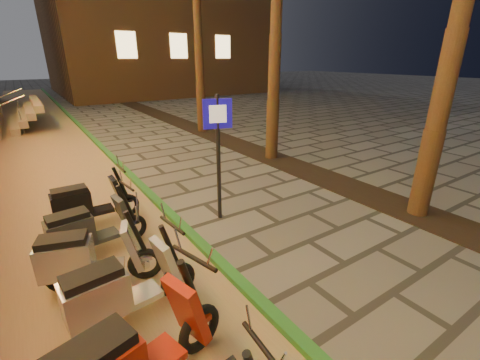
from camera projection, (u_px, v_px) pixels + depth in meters
parking_strip at (54, 167)px, 9.93m from camera, size 3.40×60.00×0.01m
green_curb at (111, 156)px, 10.80m from camera, size 0.18×60.00×0.10m
planting_strip at (315, 174)px, 9.28m from camera, size 1.20×40.00×0.02m
pedestrian_sign at (218, 142)px, 6.19m from camera, size 0.54×0.19×2.54m
scooter_7 at (119, 291)px, 3.89m from camera, size 1.70×0.64×1.19m
scooter_8 at (86, 258)px, 4.54m from camera, size 1.64×0.88×1.17m
scooter_9 at (87, 230)px, 5.31m from camera, size 1.62×0.62×1.14m
scooter_10 at (86, 204)px, 6.26m from camera, size 1.61×0.56×1.14m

